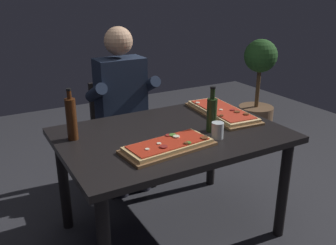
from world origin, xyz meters
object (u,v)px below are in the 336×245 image
dining_table (172,146)px  pizza_rectangular_front (168,146)px  potted_plant_corner (258,90)px  wine_bottle_dark (212,114)px  tumbler_near_camera (217,131)px  seated_diner (123,103)px  diner_chair (119,128)px  oil_bottle_amber (71,118)px  pizza_rectangular_left (222,112)px

dining_table → pizza_rectangular_front: pizza_rectangular_front is taller
pizza_rectangular_front → potted_plant_corner: bearing=34.7°
wine_bottle_dark → potted_plant_corner: bearing=38.3°
tumbler_near_camera → seated_diner: size_ratio=0.08×
dining_table → tumbler_near_camera: (0.19, -0.22, 0.14)m
diner_chair → seated_diner: size_ratio=0.65×
oil_bottle_amber → seated_diner: 0.78m
seated_diner → potted_plant_corner: seated_diner is taller
dining_table → diner_chair: (-0.02, 0.86, -0.16)m
pizza_rectangular_left → potted_plant_corner: 1.62m
wine_bottle_dark → potted_plant_corner: 1.98m
pizza_rectangular_left → seated_diner: size_ratio=0.48×
tumbler_near_camera → pizza_rectangular_front: bearing=178.7°
oil_bottle_amber → seated_diner: (0.55, 0.54, -0.13)m
pizza_rectangular_front → potted_plant_corner: potted_plant_corner is taller
tumbler_near_camera → potted_plant_corner: size_ratio=0.09×
diner_chair → oil_bottle_amber: bearing=-130.1°
pizza_rectangular_front → pizza_rectangular_left: (0.64, 0.34, -0.00)m
diner_chair → potted_plant_corner: potted_plant_corner is taller
pizza_rectangular_front → oil_bottle_amber: 0.60m
pizza_rectangular_front → seated_diner: 0.95m
pizza_rectangular_left → tumbler_near_camera: (-0.30, -0.34, 0.02)m
diner_chair → dining_table: bearing=-88.6°
tumbler_near_camera → potted_plant_corner: potted_plant_corner is taller
seated_diner → potted_plant_corner: 1.83m
dining_table → oil_bottle_amber: oil_bottle_amber is taller
pizza_rectangular_left → oil_bottle_amber: oil_bottle_amber is taller
tumbler_near_camera → potted_plant_corner: 2.07m
pizza_rectangular_left → potted_plant_corner: size_ratio=0.59×
pizza_rectangular_left → pizza_rectangular_front: bearing=-152.3°
seated_diner → tumbler_near_camera: bearing=-77.4°
dining_table → seated_diner: bearing=91.6°
wine_bottle_dark → tumbler_near_camera: 0.14m
pizza_rectangular_left → diner_chair: size_ratio=0.74×
dining_table → diner_chair: diner_chair is taller
oil_bottle_amber → potted_plant_corner: 2.53m
seated_diner → pizza_rectangular_left: bearing=-50.0°
dining_table → tumbler_near_camera: 0.32m
tumbler_near_camera → oil_bottle_amber: bearing=151.6°
oil_bottle_amber → seated_diner: size_ratio=0.24×
oil_bottle_amber → seated_diner: seated_diner is taller
dining_table → tumbler_near_camera: bearing=-48.4°
seated_diner → potted_plant_corner: size_ratio=1.23×
wine_bottle_dark → oil_bottle_amber: oil_bottle_amber is taller
potted_plant_corner → tumbler_near_camera: bearing=-139.8°
dining_table → tumbler_near_camera: size_ratio=13.94×
dining_table → pizza_rectangular_left: (0.49, 0.13, 0.12)m
diner_chair → tumbler_near_camera: bearing=-78.7°
tumbler_near_camera → diner_chair: size_ratio=0.12×
wine_bottle_dark → potted_plant_corner: potted_plant_corner is taller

